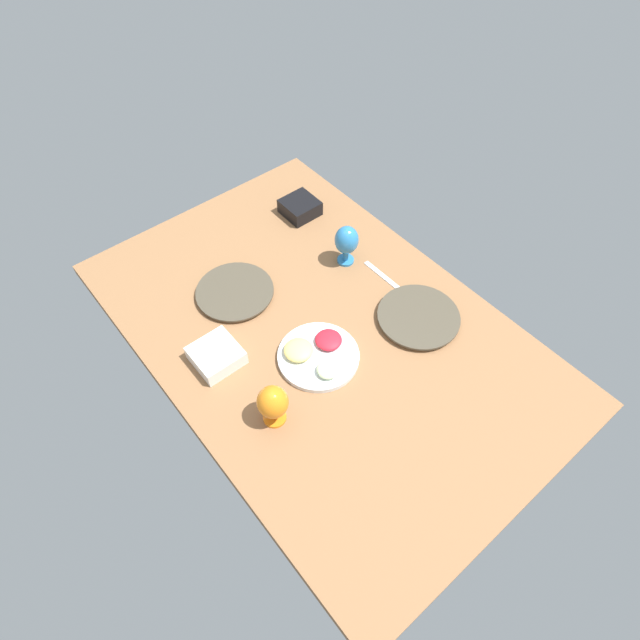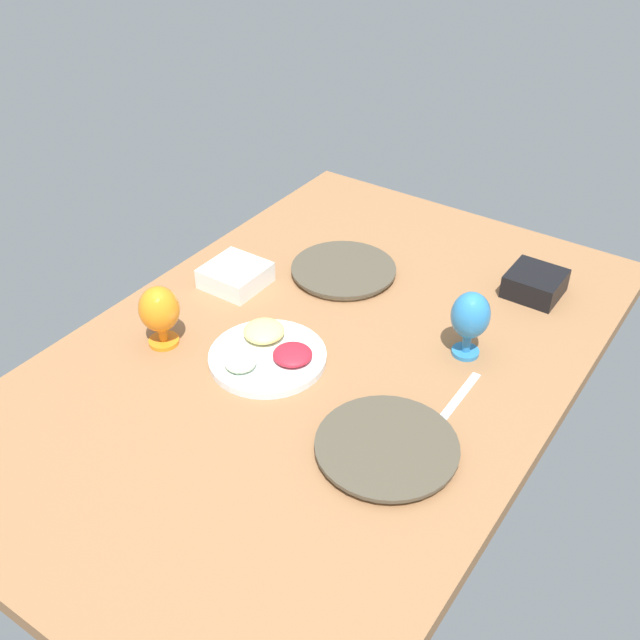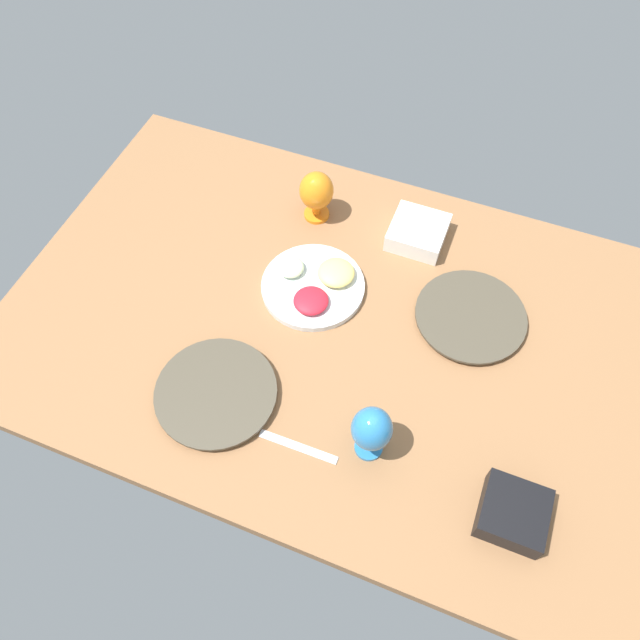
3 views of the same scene
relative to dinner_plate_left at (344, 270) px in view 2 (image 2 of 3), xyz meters
The scene contains 9 objects.
ground_plane 33.68cm from the dinner_plate_left, 23.66° to the left, with size 160.00×104.00×4.00cm, color #8C603D.
dinner_plate_left is the anchor object (origin of this frame).
dinner_plate_right 63.71cm from the dinner_plate_left, 40.36° to the left, with size 27.75×27.75×2.21cm.
fruit_platter 39.25cm from the dinner_plate_left, ahead, with size 26.12×26.12×5.07cm.
hurricane_glass_orange 51.45cm from the dinner_plate_left, 20.71° to the right, with size 9.13×9.13×14.83cm.
hurricane_glass_blue 43.25cm from the dinner_plate_left, 73.03° to the left, with size 8.59×8.59×16.05cm.
square_bowl_black 48.06cm from the dinner_plate_left, 113.59° to the left, with size 12.95×12.95×5.93cm.
square_bowl_white 27.92cm from the dinner_plate_left, 45.60° to the right, with size 14.29×14.29×5.30cm.
fork_by_right_plate 53.03cm from the dinner_plate_left, 59.90° to the left, with size 18.00×1.80×0.60cm, color silver.
Camera 2 is at (109.53, 75.07, 105.99)cm, focal length 42.54 mm.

